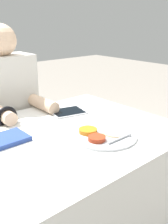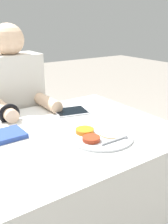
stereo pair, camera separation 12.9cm
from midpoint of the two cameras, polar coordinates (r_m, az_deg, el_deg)
dining_table at (r=1.38m, az=-3.53°, el=-18.42°), size 1.12×0.83×0.71m
thali_tray at (r=1.16m, az=6.51°, el=-5.26°), size 0.29×0.29×0.03m
red_notebook at (r=1.19m, az=-13.66°, el=-5.03°), size 0.16×0.14×0.02m
tablet_device at (r=1.46m, az=-0.32°, el=0.10°), size 0.21×0.19×0.01m
person_diner at (r=1.71m, az=-12.41°, el=-2.95°), size 0.35×0.43×1.18m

